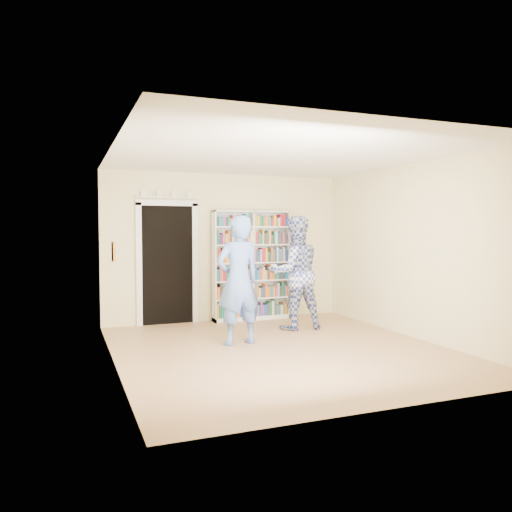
{
  "coord_description": "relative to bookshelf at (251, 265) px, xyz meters",
  "views": [
    {
      "loc": [
        -2.83,
        -6.31,
        1.67
      ],
      "look_at": [
        -0.03,
        0.9,
        1.27
      ],
      "focal_mm": 35.0,
      "sensor_mm": 36.0,
      "label": 1
    }
  ],
  "objects": [
    {
      "name": "floor",
      "position": [
        -0.44,
        -2.34,
        -1.02
      ],
      "size": [
        5.0,
        5.0,
        0.0
      ],
      "primitive_type": "plane",
      "color": "#AD7F53",
      "rests_on": "ground"
    },
    {
      "name": "ceiling",
      "position": [
        -0.44,
        -2.34,
        1.68
      ],
      "size": [
        5.0,
        5.0,
        0.0
      ],
      "primitive_type": "plane",
      "rotation": [
        3.14,
        0.0,
        0.0
      ],
      "color": "white",
      "rests_on": "wall_back"
    },
    {
      "name": "wall_back",
      "position": [
        -0.44,
        0.16,
        0.33
      ],
      "size": [
        4.5,
        0.0,
        4.5
      ],
      "primitive_type": "plane",
      "rotation": [
        1.57,
        0.0,
        0.0
      ],
      "color": "beige",
      "rests_on": "floor"
    },
    {
      "name": "wall_left",
      "position": [
        -2.69,
        -2.34,
        0.33
      ],
      "size": [
        0.0,
        5.0,
        5.0
      ],
      "primitive_type": "plane",
      "rotation": [
        1.57,
        0.0,
        1.57
      ],
      "color": "beige",
      "rests_on": "floor"
    },
    {
      "name": "wall_right",
      "position": [
        1.81,
        -2.34,
        0.33
      ],
      "size": [
        0.0,
        5.0,
        5.0
      ],
      "primitive_type": "plane",
      "rotation": [
        1.57,
        0.0,
        -1.57
      ],
      "color": "beige",
      "rests_on": "floor"
    },
    {
      "name": "bookshelf",
      "position": [
        0.0,
        0.0,
        0.0
      ],
      "size": [
        1.47,
        0.28,
        2.02
      ],
      "rotation": [
        0.0,
        0.0,
        -0.06
      ],
      "color": "white",
      "rests_on": "floor"
    },
    {
      "name": "doorway",
      "position": [
        -1.54,
        0.13,
        0.16
      ],
      "size": [
        1.1,
        0.08,
        2.43
      ],
      "color": "black",
      "rests_on": "floor"
    },
    {
      "name": "wall_art",
      "position": [
        -2.67,
        -2.14,
        0.38
      ],
      "size": [
        0.03,
        0.25,
        0.25
      ],
      "primitive_type": "cube",
      "color": "brown",
      "rests_on": "wall_left"
    },
    {
      "name": "man_blue",
      "position": [
        -0.89,
        -1.83,
        -0.08
      ],
      "size": [
        0.75,
        0.55,
        1.88
      ],
      "primitive_type": "imported",
      "rotation": [
        0.0,
        0.0,
        3.29
      ],
      "color": "#577AC2",
      "rests_on": "floor"
    },
    {
      "name": "man_plaid",
      "position": [
        0.38,
        -1.08,
        -0.07
      ],
      "size": [
        0.97,
        0.78,
        1.91
      ],
      "primitive_type": "imported",
      "rotation": [
        0.0,
        0.0,
        3.08
      ],
      "color": "navy",
      "rests_on": "floor"
    },
    {
      "name": "paper_sheet",
      "position": [
        0.46,
        -1.25,
        -0.0
      ],
      "size": [
        0.21,
        0.04,
        0.3
      ],
      "primitive_type": "cube",
      "rotation": [
        0.0,
        0.0,
        -0.13
      ],
      "color": "white",
      "rests_on": "man_plaid"
    }
  ]
}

